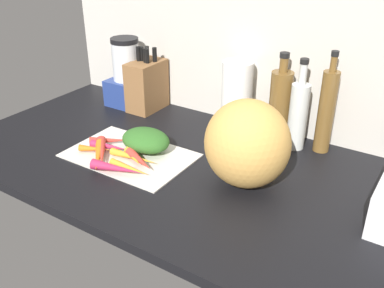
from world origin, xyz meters
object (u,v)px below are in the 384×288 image
at_px(carrot_9, 95,149).
at_px(paper_towel_roll, 237,97).
at_px(carrot_0, 140,160).
at_px(carrot_5, 109,147).
at_px(blender_appliance, 127,77).
at_px(carrot_4, 134,157).
at_px(bottle_0, 280,105).
at_px(carrot_3, 110,140).
at_px(bottle_2, 326,111).
at_px(carrot_6, 102,152).
at_px(winter_squash, 247,144).
at_px(carrot_8, 130,168).
at_px(carrot_2, 116,168).
at_px(bottle_1, 298,114).
at_px(carrot_7, 134,157).
at_px(cutting_board, 130,155).
at_px(carrot_1, 98,156).
at_px(knife_block, 147,85).

xyz_separation_m(carrot_9, paper_towel_roll, (0.30, 0.41, 0.11)).
relative_size(carrot_0, carrot_5, 1.03).
xyz_separation_m(blender_appliance, paper_towel_roll, (0.49, 0.02, 0.01)).
relative_size(carrot_4, carrot_5, 0.78).
bearing_deg(bottle_0, carrot_3, -141.58).
height_order(carrot_0, carrot_3, carrot_0).
bearing_deg(bottle_2, carrot_6, -142.35).
bearing_deg(winter_squash, carrot_5, -170.35).
bearing_deg(bottle_2, carrot_0, -136.25).
distance_m(carrot_3, bottle_0, 0.59).
bearing_deg(carrot_8, carrot_2, -131.58).
xyz_separation_m(blender_appliance, bottle_1, (0.72, 0.01, 0.00)).
bearing_deg(carrot_6, winter_squash, 15.11).
bearing_deg(carrot_8, bottle_1, 50.94).
height_order(carrot_3, bottle_0, bottle_0).
bearing_deg(carrot_9, carrot_3, 87.13).
xyz_separation_m(carrot_7, bottle_2, (0.47, 0.40, 0.12)).
xyz_separation_m(winter_squash, paper_towel_roll, (-0.19, 0.30, 0.00)).
relative_size(carrot_2, bottle_2, 0.48).
relative_size(cutting_board, winter_squash, 1.57).
height_order(carrot_1, carrot_9, carrot_1).
relative_size(carrot_8, bottle_2, 0.43).
bearing_deg(carrot_9, carrot_4, 7.69).
relative_size(carrot_7, winter_squash, 0.67).
height_order(carrot_9, blender_appliance, blender_appliance).
relative_size(knife_block, blender_appliance, 0.91).
bearing_deg(knife_block, carrot_3, -73.50).
bearing_deg(blender_appliance, carrot_4, -47.85).
distance_m(carrot_5, bottle_0, 0.59).
xyz_separation_m(carrot_2, carrot_5, (-0.12, 0.10, -0.00)).
bearing_deg(bottle_1, knife_block, -179.58).
bearing_deg(cutting_board, carrot_3, 169.57).
xyz_separation_m(winter_squash, bottle_2, (0.12, 0.32, 0.01)).
bearing_deg(carrot_5, carrot_7, -4.15).
bearing_deg(winter_squash, carrot_8, -155.32).
bearing_deg(carrot_0, carrot_8, -91.11).
height_order(carrot_5, bottle_2, bottle_2).
height_order(carrot_3, carrot_9, carrot_3).
xyz_separation_m(carrot_4, knife_block, (-0.24, 0.38, 0.08)).
distance_m(carrot_3, knife_block, 0.35).
xyz_separation_m(carrot_5, blender_appliance, (-0.22, 0.36, 0.10)).
distance_m(carrot_0, knife_block, 0.48).
bearing_deg(carrot_8, carrot_7, 118.13).
distance_m(carrot_1, bottle_2, 0.74).
bearing_deg(knife_block, carrot_0, -54.92).
distance_m(carrot_3, carrot_4, 0.15).
bearing_deg(paper_towel_roll, blender_appliance, -177.76).
relative_size(carrot_2, paper_towel_roll, 0.63).
height_order(carrot_2, bottle_1, bottle_1).
xyz_separation_m(carrot_1, bottle_1, (0.48, 0.44, 0.10)).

